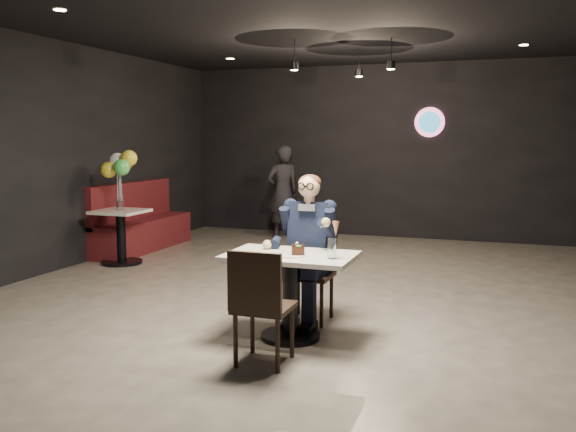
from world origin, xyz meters
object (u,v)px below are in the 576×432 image
at_px(sundae_glass, 332,249).
at_px(booth_bench, 142,216).
at_px(seated_man, 310,247).
at_px(passerby, 283,192).
at_px(main_table, 290,296).
at_px(balloon_vase, 120,205).
at_px(chair_near, 264,305).
at_px(chair_far, 310,273).
at_px(side_table, 121,235).

distance_m(sundae_glass, booth_bench, 5.16).
xyz_separation_m(seated_man, sundae_glass, (0.39, -0.62, 0.11)).
bearing_deg(passerby, seated_man, 70.97).
bearing_deg(main_table, booth_bench, 137.92).
relative_size(booth_bench, balloon_vase, 14.39).
relative_size(chair_near, booth_bench, 0.44).
xyz_separation_m(chair_near, seated_man, (0.00, 1.16, 0.26)).
distance_m(chair_near, sundae_glass, 0.76).
distance_m(main_table, booth_bench, 4.81).
bearing_deg(main_table, sundae_glass, -10.70).
bearing_deg(chair_near, seated_man, 89.16).
height_order(chair_near, seated_man, seated_man).
relative_size(main_table, chair_far, 1.20).
bearing_deg(seated_man, sundae_glass, -58.11).
xyz_separation_m(side_table, balloon_vase, (0.00, 0.00, 0.42)).
bearing_deg(chair_near, sundae_glass, 53.46).
distance_m(chair_far, side_table, 3.67).
relative_size(chair_far, booth_bench, 0.44).
distance_m(seated_man, balloon_vase, 3.67).
xyz_separation_m(sundae_glass, side_table, (-3.65, 2.29, -0.43)).
relative_size(main_table, passerby, 0.69).
bearing_deg(sundae_glass, chair_near, -125.70).
bearing_deg(chair_near, main_table, 89.16).
bearing_deg(side_table, booth_bench, 106.70).
bearing_deg(chair_far, booth_bench, 143.17).
relative_size(seated_man, booth_bench, 0.69).
relative_size(chair_far, passerby, 0.57).
bearing_deg(seated_man, side_table, 152.91).
relative_size(chair_near, balloon_vase, 6.30).
bearing_deg(main_table, side_table, 145.79).
height_order(balloon_vase, passerby, passerby).
distance_m(sundae_glass, side_table, 4.34).
bearing_deg(side_table, passerby, 63.99).
height_order(sundae_glass, side_table, sundae_glass).
height_order(side_table, passerby, passerby).
bearing_deg(main_table, seated_man, 90.00).
bearing_deg(balloon_vase, side_table, -90.00).
distance_m(seated_man, sundae_glass, 0.74).
bearing_deg(balloon_vase, chair_near, -40.94).
bearing_deg(chair_far, chair_near, -90.00).
xyz_separation_m(booth_bench, side_table, (0.30, -1.00, -0.12)).
xyz_separation_m(chair_far, side_table, (-3.27, 1.67, -0.06)).
height_order(main_table, booth_bench, booth_bench).
height_order(booth_bench, passerby, passerby).
relative_size(main_table, balloon_vase, 7.53).
relative_size(main_table, sundae_glass, 6.79).
relative_size(main_table, seated_man, 0.76).
height_order(seated_man, booth_bench, seated_man).
bearing_deg(side_table, balloon_vase, 90.00).
relative_size(side_table, balloon_vase, 5.50).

